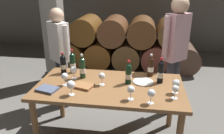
{
  "coord_description": "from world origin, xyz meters",
  "views": [
    {
      "loc": [
        0.37,
        -2.29,
        1.89
      ],
      "look_at": [
        0.0,
        0.2,
        0.91
      ],
      "focal_mm": 35.55,
      "sensor_mm": 36.0,
      "label": 1
    }
  ],
  "objects_px": {
    "wine_glass_0": "(102,76)",
    "taster_seated_left": "(60,51)",
    "wine_bottle_4": "(82,68)",
    "wine_glass_6": "(74,70)",
    "wine_bottle_3": "(151,67)",
    "sommelier_presenting": "(176,47)",
    "wine_glass_3": "(176,84)",
    "wine_glass_1": "(131,90)",
    "wine_glass_5": "(65,77)",
    "wine_bottle_1": "(73,63)",
    "wine_glass_4": "(151,94)",
    "wine_glass_2": "(175,89)",
    "serving_plate": "(143,82)",
    "tasting_notebook": "(47,89)",
    "wine_bottle_5": "(161,72)",
    "leather_ledger": "(83,86)",
    "wine_glass_7": "(71,85)",
    "wine_bottle_2": "(63,64)",
    "wine_bottle_0": "(128,74)",
    "dining_table": "(110,92)"
  },
  "relations": [
    {
      "from": "wine_glass_0",
      "to": "taster_seated_left",
      "type": "bearing_deg",
      "value": 137.09
    },
    {
      "from": "wine_bottle_4",
      "to": "wine_glass_6",
      "type": "distance_m",
      "value": 0.11
    },
    {
      "from": "wine_bottle_3",
      "to": "sommelier_presenting",
      "type": "xyz_separation_m",
      "value": [
        0.33,
        0.4,
        0.16
      ]
    },
    {
      "from": "wine_bottle_4",
      "to": "wine_glass_3",
      "type": "height_order",
      "value": "wine_bottle_4"
    },
    {
      "from": "wine_glass_1",
      "to": "wine_bottle_3",
      "type": "bearing_deg",
      "value": 72.21
    },
    {
      "from": "wine_bottle_3",
      "to": "sommelier_presenting",
      "type": "bearing_deg",
      "value": 50.24
    },
    {
      "from": "wine_glass_5",
      "to": "wine_glass_6",
      "type": "bearing_deg",
      "value": 76.3
    },
    {
      "from": "wine_bottle_1",
      "to": "wine_glass_4",
      "type": "xyz_separation_m",
      "value": [
        1.0,
        -0.65,
        -0.03
      ]
    },
    {
      "from": "wine_glass_2",
      "to": "wine_glass_0",
      "type": "bearing_deg",
      "value": 165.64
    },
    {
      "from": "wine_glass_6",
      "to": "serving_plate",
      "type": "xyz_separation_m",
      "value": [
        0.84,
        0.02,
        -0.11
      ]
    },
    {
      "from": "wine_bottle_4",
      "to": "wine_glass_1",
      "type": "height_order",
      "value": "wine_bottle_4"
    },
    {
      "from": "wine_glass_0",
      "to": "tasting_notebook",
      "type": "xyz_separation_m",
      "value": [
        -0.57,
        -0.22,
        -0.09
      ]
    },
    {
      "from": "wine_glass_1",
      "to": "wine_glass_6",
      "type": "distance_m",
      "value": 0.83
    },
    {
      "from": "wine_bottle_5",
      "to": "leather_ledger",
      "type": "bearing_deg",
      "value": -163.85
    },
    {
      "from": "taster_seated_left",
      "to": "wine_glass_7",
      "type": "bearing_deg",
      "value": -63.47
    },
    {
      "from": "serving_plate",
      "to": "sommelier_presenting",
      "type": "xyz_separation_m",
      "value": [
        0.42,
        0.61,
        0.28
      ]
    },
    {
      "from": "wine_glass_2",
      "to": "taster_seated_left",
      "type": "bearing_deg",
      "value": 149.54
    },
    {
      "from": "wine_glass_0",
      "to": "wine_bottle_2",
      "type": "bearing_deg",
      "value": 153.58
    },
    {
      "from": "wine_glass_0",
      "to": "leather_ledger",
      "type": "xyz_separation_m",
      "value": [
        -0.2,
        -0.09,
        -0.09
      ]
    },
    {
      "from": "wine_glass_7",
      "to": "leather_ledger",
      "type": "relative_size",
      "value": 0.75
    },
    {
      "from": "wine_glass_0",
      "to": "taster_seated_left",
      "type": "xyz_separation_m",
      "value": [
        -0.78,
        0.72,
        0.05
      ]
    },
    {
      "from": "wine_glass_1",
      "to": "wine_glass_5",
      "type": "height_order",
      "value": "same"
    },
    {
      "from": "wine_bottle_1",
      "to": "wine_glass_2",
      "type": "height_order",
      "value": "wine_bottle_1"
    },
    {
      "from": "wine_glass_4",
      "to": "serving_plate",
      "type": "relative_size",
      "value": 0.64
    },
    {
      "from": "wine_bottle_5",
      "to": "wine_glass_4",
      "type": "height_order",
      "value": "wine_bottle_5"
    },
    {
      "from": "wine_bottle_3",
      "to": "wine_bottle_0",
      "type": "bearing_deg",
      "value": -134.65
    },
    {
      "from": "wine_glass_4",
      "to": "tasting_notebook",
      "type": "xyz_separation_m",
      "value": [
        -1.12,
        0.11,
        -0.09
      ]
    },
    {
      "from": "sommelier_presenting",
      "to": "taster_seated_left",
      "type": "height_order",
      "value": "sommelier_presenting"
    },
    {
      "from": "wine_bottle_5",
      "to": "wine_glass_7",
      "type": "distance_m",
      "value": 1.04
    },
    {
      "from": "wine_bottle_0",
      "to": "wine_glass_1",
      "type": "relative_size",
      "value": 1.87
    },
    {
      "from": "wine_bottle_4",
      "to": "wine_glass_7",
      "type": "relative_size",
      "value": 1.88
    },
    {
      "from": "dining_table",
      "to": "wine_bottle_5",
      "type": "distance_m",
      "value": 0.64
    },
    {
      "from": "leather_ledger",
      "to": "wine_bottle_1",
      "type": "bearing_deg",
      "value": 137.86
    },
    {
      "from": "wine_bottle_4",
      "to": "wine_glass_4",
      "type": "relative_size",
      "value": 2.01
    },
    {
      "from": "wine_bottle_2",
      "to": "tasting_notebook",
      "type": "bearing_deg",
      "value": -90.84
    },
    {
      "from": "wine_bottle_4",
      "to": "wine_glass_7",
      "type": "height_order",
      "value": "wine_bottle_4"
    },
    {
      "from": "dining_table",
      "to": "tasting_notebook",
      "type": "relative_size",
      "value": 7.73
    },
    {
      "from": "wine_glass_5",
      "to": "leather_ledger",
      "type": "distance_m",
      "value": 0.24
    },
    {
      "from": "wine_bottle_1",
      "to": "wine_glass_2",
      "type": "xyz_separation_m",
      "value": [
        1.24,
        -0.51,
        -0.03
      ]
    },
    {
      "from": "wine_bottle_3",
      "to": "wine_glass_1",
      "type": "xyz_separation_m",
      "value": [
        -0.2,
        -0.64,
        -0.02
      ]
    },
    {
      "from": "wine_bottle_1",
      "to": "wine_bottle_5",
      "type": "xyz_separation_m",
      "value": [
        1.11,
        -0.15,
        -0.0
      ]
    },
    {
      "from": "wine_bottle_3",
      "to": "wine_glass_5",
      "type": "height_order",
      "value": "wine_bottle_3"
    },
    {
      "from": "sommelier_presenting",
      "to": "taster_seated_left",
      "type": "relative_size",
      "value": 1.11
    },
    {
      "from": "wine_bottle_0",
      "to": "wine_bottle_2",
      "type": "distance_m",
      "value": 0.88
    },
    {
      "from": "wine_glass_0",
      "to": "serving_plate",
      "type": "relative_size",
      "value": 0.63
    },
    {
      "from": "wine_bottle_5",
      "to": "taster_seated_left",
      "type": "distance_m",
      "value": 1.55
    },
    {
      "from": "wine_glass_0",
      "to": "wine_glass_6",
      "type": "distance_m",
      "value": 0.39
    },
    {
      "from": "wine_glass_1",
      "to": "wine_glass_0",
      "type": "bearing_deg",
      "value": 140.66
    },
    {
      "from": "wine_glass_4",
      "to": "wine_glass_7",
      "type": "xyz_separation_m",
      "value": [
        -0.83,
        0.05,
        0.01
      ]
    },
    {
      "from": "wine_bottle_1",
      "to": "wine_glass_7",
      "type": "distance_m",
      "value": 0.62
    }
  ]
}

